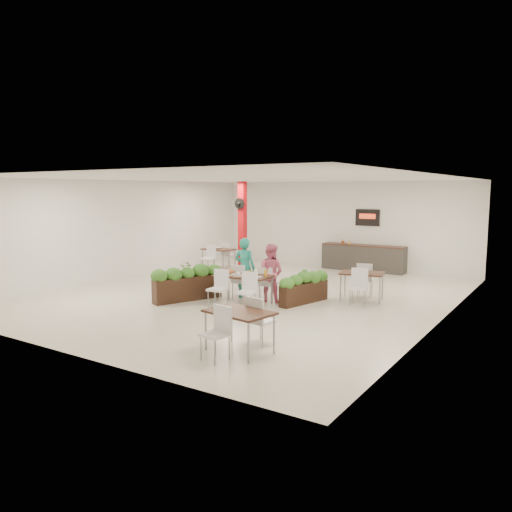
{
  "coord_description": "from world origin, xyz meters",
  "views": [
    {
      "loc": [
        7.42,
        -11.35,
        2.88
      ],
      "look_at": [
        0.09,
        -0.05,
        1.1
      ],
      "focal_mm": 35.0,
      "sensor_mm": 36.0,
      "label": 1
    }
  ],
  "objects_px": {
    "side_table_a": "(219,252)",
    "diner_man": "(245,268)",
    "main_table": "(243,280)",
    "side_table_c": "(239,318)",
    "red_column": "(242,224)",
    "planter_right": "(304,285)",
    "diner_woman": "(270,273)",
    "service_counter": "(363,257)",
    "planter_left": "(188,281)",
    "side_table_b": "(362,277)"
  },
  "relations": [
    {
      "from": "diner_woman",
      "to": "side_table_a",
      "type": "xyz_separation_m",
      "value": [
        -4.43,
        3.61,
        -0.13
      ]
    },
    {
      "from": "diner_woman",
      "to": "side_table_c",
      "type": "relative_size",
      "value": 0.91
    },
    {
      "from": "red_column",
      "to": "diner_woman",
      "type": "height_order",
      "value": "red_column"
    },
    {
      "from": "red_column",
      "to": "service_counter",
      "type": "bearing_deg",
      "value": 25.0
    },
    {
      "from": "red_column",
      "to": "planter_right",
      "type": "relative_size",
      "value": 1.91
    },
    {
      "from": "red_column",
      "to": "side_table_b",
      "type": "xyz_separation_m",
      "value": [
        5.76,
        -2.85,
        -1.02
      ]
    },
    {
      "from": "service_counter",
      "to": "main_table",
      "type": "bearing_deg",
      "value": -95.19
    },
    {
      "from": "diner_woman",
      "to": "planter_right",
      "type": "bearing_deg",
      "value": -167.11
    },
    {
      "from": "side_table_c",
      "to": "side_table_a",
      "type": "bearing_deg",
      "value": 138.39
    },
    {
      "from": "diner_man",
      "to": "side_table_c",
      "type": "relative_size",
      "value": 0.98
    },
    {
      "from": "diner_man",
      "to": "planter_right",
      "type": "distance_m",
      "value": 1.7
    },
    {
      "from": "red_column",
      "to": "planter_right",
      "type": "distance_m",
      "value": 6.21
    },
    {
      "from": "diner_woman",
      "to": "planter_left",
      "type": "relative_size",
      "value": 0.8
    },
    {
      "from": "diner_man",
      "to": "side_table_b",
      "type": "relative_size",
      "value": 0.97
    },
    {
      "from": "diner_woman",
      "to": "planter_right",
      "type": "relative_size",
      "value": 0.9
    },
    {
      "from": "side_table_a",
      "to": "red_column",
      "type": "bearing_deg",
      "value": 47.98
    },
    {
      "from": "diner_woman",
      "to": "planter_left",
      "type": "distance_m",
      "value": 2.19
    },
    {
      "from": "planter_right",
      "to": "diner_woman",
      "type": "bearing_deg",
      "value": -161.77
    },
    {
      "from": "side_table_b",
      "to": "main_table",
      "type": "bearing_deg",
      "value": -151.9
    },
    {
      "from": "service_counter",
      "to": "diner_woman",
      "type": "relative_size",
      "value": 1.99
    },
    {
      "from": "main_table",
      "to": "planter_right",
      "type": "xyz_separation_m",
      "value": [
        1.25,
        0.93,
        -0.16
      ]
    },
    {
      "from": "planter_right",
      "to": "side_table_a",
      "type": "height_order",
      "value": "side_table_a"
    },
    {
      "from": "planter_left",
      "to": "side_table_a",
      "type": "relative_size",
      "value": 1.14
    },
    {
      "from": "red_column",
      "to": "side_table_a",
      "type": "relative_size",
      "value": 1.95
    },
    {
      "from": "diner_man",
      "to": "side_table_b",
      "type": "xyz_separation_m",
      "value": [
        2.77,
        1.38,
        -0.19
      ]
    },
    {
      "from": "main_table",
      "to": "side_table_c",
      "type": "distance_m",
      "value": 3.78
    },
    {
      "from": "side_table_a",
      "to": "side_table_c",
      "type": "height_order",
      "value": "same"
    },
    {
      "from": "red_column",
      "to": "planter_left",
      "type": "height_order",
      "value": "red_column"
    },
    {
      "from": "red_column",
      "to": "side_table_b",
      "type": "relative_size",
      "value": 1.91
    },
    {
      "from": "service_counter",
      "to": "main_table",
      "type": "relative_size",
      "value": 1.74
    },
    {
      "from": "diner_man",
      "to": "planter_right",
      "type": "bearing_deg",
      "value": -175.75
    },
    {
      "from": "side_table_a",
      "to": "diner_man",
      "type": "bearing_deg",
      "value": -41.75
    },
    {
      "from": "service_counter",
      "to": "planter_right",
      "type": "relative_size",
      "value": 1.79
    },
    {
      "from": "service_counter",
      "to": "red_column",
      "type": "bearing_deg",
      "value": -155.0
    },
    {
      "from": "diner_man",
      "to": "side_table_a",
      "type": "distance_m",
      "value": 5.12
    },
    {
      "from": "red_column",
      "to": "planter_right",
      "type": "xyz_separation_m",
      "value": [
        4.64,
        -3.96,
        -1.16
      ]
    },
    {
      "from": "planter_right",
      "to": "side_table_b",
      "type": "height_order",
      "value": "side_table_b"
    },
    {
      "from": "diner_woman",
      "to": "planter_right",
      "type": "distance_m",
      "value": 0.93
    },
    {
      "from": "diner_woman",
      "to": "red_column",
      "type": "bearing_deg",
      "value": -53.5
    },
    {
      "from": "diner_man",
      "to": "planter_right",
      "type": "height_order",
      "value": "diner_man"
    },
    {
      "from": "main_table",
      "to": "planter_right",
      "type": "height_order",
      "value": "main_table"
    },
    {
      "from": "side_table_b",
      "to": "side_table_a",
      "type": "bearing_deg",
      "value": 148.23
    },
    {
      "from": "service_counter",
      "to": "diner_man",
      "type": "bearing_deg",
      "value": -99.35
    },
    {
      "from": "side_table_c",
      "to": "diner_man",
      "type": "bearing_deg",
      "value": 131.97
    },
    {
      "from": "planter_right",
      "to": "red_column",
      "type": "bearing_deg",
      "value": 139.49
    },
    {
      "from": "main_table",
      "to": "diner_man",
      "type": "height_order",
      "value": "diner_man"
    },
    {
      "from": "planter_right",
      "to": "side_table_c",
      "type": "bearing_deg",
      "value": -78.48
    },
    {
      "from": "main_table",
      "to": "side_table_a",
      "type": "height_order",
      "value": "same"
    },
    {
      "from": "diner_man",
      "to": "side_table_c",
      "type": "xyz_separation_m",
      "value": [
        2.48,
        -3.81,
        -0.19
      ]
    },
    {
      "from": "service_counter",
      "to": "planter_left",
      "type": "height_order",
      "value": "service_counter"
    }
  ]
}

